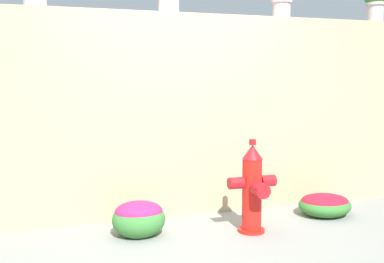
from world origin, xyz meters
TOP-DOWN VIEW (x-y plane):
  - ground_plane at (0.00, 0.00)m, footprint 24.00×24.00m
  - stone_wall at (0.00, 1.28)m, footprint 5.64×0.28m
  - fire_hydrant at (0.52, 0.44)m, footprint 0.45×0.36m
  - flower_bush_left at (1.45, 0.70)m, footprint 0.54×0.48m
  - flower_bush_right at (-0.47, 0.67)m, footprint 0.47×0.42m

SIDE VIEW (x-z plane):
  - ground_plane at x=0.00m, z-range 0.00..0.00m
  - flower_bush_left at x=1.45m, z-range 0.00..0.23m
  - flower_bush_right at x=-0.47m, z-range 0.01..0.33m
  - fire_hydrant at x=0.52m, z-range -0.03..0.82m
  - stone_wall at x=0.00m, z-range 0.00..2.02m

